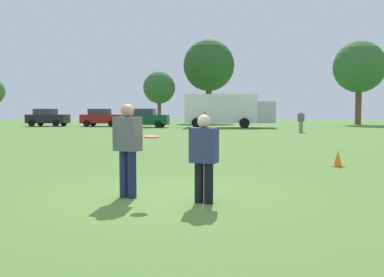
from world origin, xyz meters
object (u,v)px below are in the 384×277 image
(player_thrower, at_px, (128,145))
(bystander_sideline_watcher, at_px, (301,120))
(parked_car_center, at_px, (146,118))
(traffic_cone, at_px, (338,159))
(player_defender, at_px, (204,154))
(box_truck, at_px, (228,109))
(frisbee, at_px, (151,137))
(parked_car_near_left, at_px, (47,117))
(parked_car_mid_left, at_px, (101,117))
(bystander_far_jogger, at_px, (205,120))

(player_thrower, distance_m, bystander_sideline_watcher, 25.77)
(parked_car_center, height_order, bystander_sideline_watcher, parked_car_center)
(traffic_cone, relative_size, parked_car_center, 0.11)
(player_defender, distance_m, box_truck, 33.95)
(parked_car_center, bearing_deg, frisbee, -75.64)
(parked_car_near_left, relative_size, bystander_sideline_watcher, 2.62)
(player_thrower, relative_size, traffic_cone, 3.63)
(player_thrower, bearing_deg, frisbee, -20.40)
(parked_car_mid_left, bearing_deg, box_truck, -6.41)
(player_thrower, height_order, box_truck, box_truck)
(frisbee, distance_m, traffic_cone, 6.90)
(parked_car_near_left, height_order, bystander_sideline_watcher, parked_car_near_left)
(player_thrower, height_order, bystander_sideline_watcher, player_thrower)
(parked_car_mid_left, height_order, parked_car_center, same)
(traffic_cone, bearing_deg, frisbee, -128.42)
(player_defender, height_order, box_truck, box_truck)
(player_thrower, relative_size, bystander_far_jogger, 1.11)
(frisbee, relative_size, parked_car_near_left, 0.06)
(frisbee, height_order, parked_car_center, parked_car_center)
(player_thrower, height_order, player_defender, player_thrower)
(player_thrower, xyz_separation_m, parked_car_mid_left, (-13.31, 35.10, -0.06))
(parked_car_center, bearing_deg, player_thrower, -76.36)
(traffic_cone, bearing_deg, player_defender, -121.07)
(traffic_cone, distance_m, parked_car_near_left, 38.02)
(parked_car_mid_left, relative_size, bystander_sideline_watcher, 2.62)
(traffic_cone, xyz_separation_m, parked_car_near_left, (-23.86, 29.60, 0.69))
(player_defender, relative_size, box_truck, 0.18)
(frisbee, xyz_separation_m, bystander_far_jogger, (-2.02, 26.50, -0.27))
(player_defender, distance_m, frisbee, 1.01)
(traffic_cone, relative_size, bystander_far_jogger, 0.31)
(player_thrower, xyz_separation_m, frisbee, (0.49, -0.18, 0.17))
(box_truck, bearing_deg, parked_car_center, -176.91)
(parked_car_center, height_order, box_truck, box_truck)
(player_thrower, xyz_separation_m, box_truck, (-0.15, 33.62, 0.77))
(player_thrower, xyz_separation_m, traffic_cone, (4.75, 5.18, -0.75))
(frisbee, xyz_separation_m, box_truck, (-0.64, 33.80, 0.60))
(frisbee, distance_m, parked_car_mid_left, 37.89)
(player_defender, relative_size, traffic_cone, 3.23)
(parked_car_mid_left, distance_m, bystander_far_jogger, 14.70)
(parked_car_mid_left, distance_m, parked_car_center, 5.59)
(player_defender, xyz_separation_m, frisbee, (-0.96, 0.10, 0.29))
(player_thrower, height_order, parked_car_near_left, parked_car_near_left)
(bystander_far_jogger, bearing_deg, player_thrower, -86.68)
(parked_car_mid_left, height_order, box_truck, box_truck)
(bystander_sideline_watcher, bearing_deg, traffic_cone, -93.05)
(parked_car_mid_left, bearing_deg, frisbee, -68.63)
(player_defender, bearing_deg, player_thrower, 169.17)
(traffic_cone, height_order, parked_car_center, parked_car_center)
(frisbee, height_order, parked_car_mid_left, parked_car_mid_left)
(parked_car_center, relative_size, bystander_sideline_watcher, 2.62)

